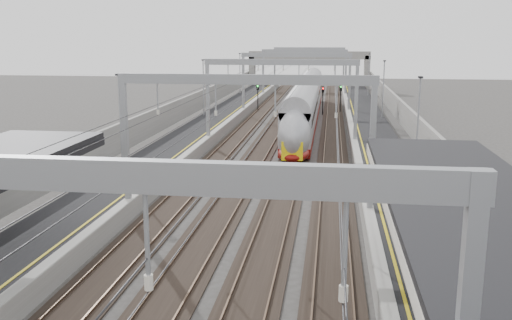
# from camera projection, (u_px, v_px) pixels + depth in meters

# --- Properties ---
(platform_left) EXTENTS (4.00, 120.00, 1.00)m
(platform_left) POSITION_uv_depth(u_px,v_px,m) (197.00, 135.00, 52.84)
(platform_left) COLOR black
(platform_left) RESTS_ON ground
(platform_right) EXTENTS (4.00, 120.00, 1.00)m
(platform_right) POSITION_uv_depth(u_px,v_px,m) (373.00, 139.00, 50.79)
(platform_right) COLOR black
(platform_right) RESTS_ON ground
(tracks) EXTENTS (11.40, 140.00, 0.20)m
(tracks) POSITION_uv_depth(u_px,v_px,m) (283.00, 142.00, 51.91)
(tracks) COLOR black
(tracks) RESTS_ON ground
(overhead_line) EXTENTS (13.00, 140.00, 6.60)m
(overhead_line) POSITION_uv_depth(u_px,v_px,m) (289.00, 70.00, 57.04)
(overhead_line) COLOR gray
(overhead_line) RESTS_ON platform_left
(overbridge) EXTENTS (22.00, 2.20, 6.90)m
(overbridge) POSITION_uv_depth(u_px,v_px,m) (309.00, 60.00, 104.10)
(overbridge) COLOR gray
(overbridge) RESTS_ON ground
(wall_left) EXTENTS (0.30, 120.00, 3.20)m
(wall_left) POSITION_uv_depth(u_px,v_px,m) (164.00, 123.00, 53.02)
(wall_left) COLOR gray
(wall_left) RESTS_ON ground
(wall_right) EXTENTS (0.30, 120.00, 3.20)m
(wall_right) POSITION_uv_depth(u_px,v_px,m) (410.00, 128.00, 50.15)
(wall_right) COLOR gray
(wall_right) RESTS_ON ground
(train) EXTENTS (2.51, 45.72, 3.98)m
(train) POSITION_uv_depth(u_px,v_px,m) (306.00, 107.00, 62.09)
(train) COLOR maroon
(train) RESTS_ON ground
(signal_green) EXTENTS (0.32, 0.32, 3.48)m
(signal_green) POSITION_uv_depth(u_px,v_px,m) (258.00, 92.00, 73.54)
(signal_green) COLOR black
(signal_green) RESTS_ON ground
(signal_red_near) EXTENTS (0.32, 0.32, 3.48)m
(signal_red_near) POSITION_uv_depth(u_px,v_px,m) (323.00, 95.00, 70.03)
(signal_red_near) COLOR black
(signal_red_near) RESTS_ON ground
(signal_red_far) EXTENTS (0.32, 0.32, 3.48)m
(signal_red_far) POSITION_uv_depth(u_px,v_px,m) (341.00, 93.00, 72.23)
(signal_red_far) COLOR black
(signal_red_far) RESTS_ON ground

